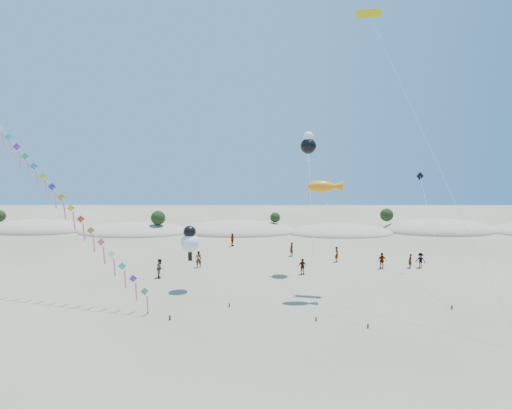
% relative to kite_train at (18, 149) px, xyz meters
% --- Properties ---
extents(ground, '(160.00, 160.00, 0.00)m').
position_rel_kite_train_xyz_m(ground, '(18.07, -16.87, -12.67)').
color(ground, '#7A7055').
rests_on(ground, ground).
extents(dune_ridge, '(145.30, 11.49, 5.57)m').
position_rel_kite_train_xyz_m(dune_ridge, '(19.13, 28.27, -12.55)').
color(dune_ridge, tan).
rests_on(dune_ridge, ground).
extents(kite_train, '(28.19, 14.65, 24.58)m').
position_rel_kite_train_xyz_m(kite_train, '(0.00, 0.00, 0.00)').
color(kite_train, '#3F2D1E').
rests_on(kite_train, ground).
extents(fish_kite, '(3.64, 7.44, 10.01)m').
position_rel_kite_train_xyz_m(fish_kite, '(26.88, -2.25, -3.19)').
color(fish_kite, '#3F2D1E').
rests_on(fish_kite, ground).
extents(cartoon_kite_low, '(4.68, 5.34, 5.87)m').
position_rel_kite_train_xyz_m(cartoon_kite_low, '(15.15, -0.46, -8.15)').
color(cartoon_kite_low, '#3F2D1E').
rests_on(cartoon_kite_low, ground).
extents(cartoon_kite_high, '(2.00, 14.81, 14.50)m').
position_rel_kite_train_xyz_m(cartoon_kite_high, '(26.44, 6.13, 0.52)').
color(cartoon_kite_high, '#3F2D1E').
rests_on(cartoon_kite_high, ground).
extents(parafoil_kite, '(7.55, 15.84, 25.30)m').
position_rel_kite_train_xyz_m(parafoil_kite, '(31.49, 2.12, 11.59)').
color(parafoil_kite, '#3F2D1E').
rests_on(parafoil_kite, ground).
extents(dark_kite, '(2.09, 12.21, 10.36)m').
position_rel_kite_train_xyz_m(dark_kite, '(37.71, 2.77, -5.91)').
color(dark_kite, '#3F2D1E').
rests_on(dark_kite, ground).
extents(beachgoers, '(28.30, 15.56, 1.89)m').
position_rel_kite_train_xyz_m(beachgoers, '(25.20, 7.76, -11.80)').
color(beachgoers, slate).
rests_on(beachgoers, ground).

